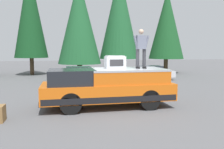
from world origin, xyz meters
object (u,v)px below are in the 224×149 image
object	(u,v)px
pickup_truck	(108,87)
parked_car_silver	(148,73)
compressor_unit	(115,62)
person_on_truck_bed	(141,48)
parked_car_black	(78,74)

from	to	relation	value
pickup_truck	parked_car_silver	bearing A→B (deg)	-30.87
compressor_unit	person_on_truck_bed	xyz separation A→B (m)	(-0.26, -1.09, 0.62)
person_on_truck_bed	parked_car_silver	distance (m)	9.39
compressor_unit	parked_car_silver	size ratio (longest dim) A/B	0.20
parked_car_black	parked_car_silver	bearing A→B (deg)	-92.45
pickup_truck	parked_car_silver	size ratio (longest dim) A/B	1.35
pickup_truck	compressor_unit	xyz separation A→B (m)	(0.17, -0.36, 1.05)
parked_car_silver	parked_car_black	size ratio (longest dim) A/B	1.00
person_on_truck_bed	parked_car_black	distance (m)	9.20
pickup_truck	parked_car_black	bearing A→B (deg)	5.12
compressor_unit	parked_car_black	world-z (taller)	compressor_unit
person_on_truck_bed	parked_car_black	size ratio (longest dim) A/B	0.41
compressor_unit	parked_car_silver	distance (m)	9.53
parked_car_silver	parked_car_black	bearing A→B (deg)	87.55
person_on_truck_bed	parked_car_silver	world-z (taller)	person_on_truck_bed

